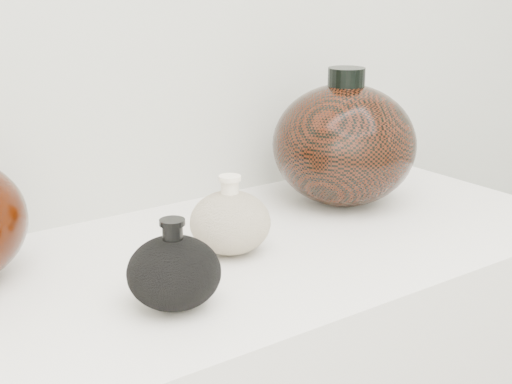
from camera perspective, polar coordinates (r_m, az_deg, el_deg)
black_gourd_vase at (r=0.87m, az=-6.58°, el=-6.36°), size 0.14×0.14×0.11m
cream_gourd_vase at (r=1.03m, az=-2.07°, el=-2.39°), size 0.12×0.12×0.12m
right_round_pot at (r=1.25m, az=7.05°, el=3.83°), size 0.30×0.30×0.24m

